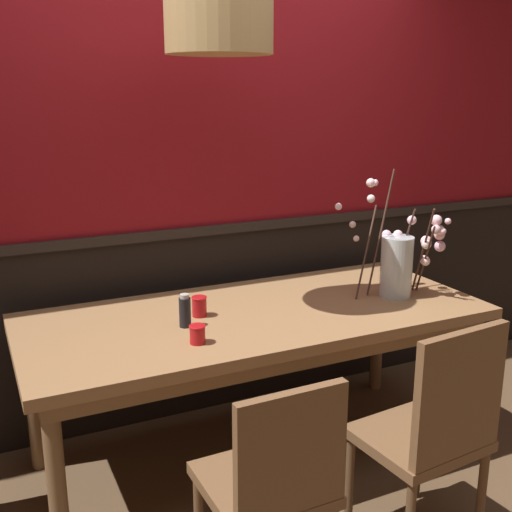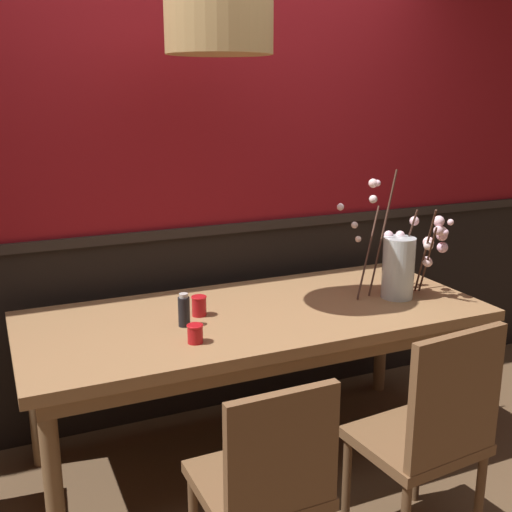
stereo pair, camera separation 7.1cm
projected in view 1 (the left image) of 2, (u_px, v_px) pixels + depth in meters
The scene contains 11 objects.
ground_plane at pixel (256, 456), 3.12m from camera, with size 24.00×24.00×0.00m, color brown.
back_wall at pixel (205, 150), 3.30m from camera, with size 5.50×0.14×2.95m.
dining_table at pixel (256, 328), 2.94m from camera, with size 2.15×0.93×0.77m.
chair_near_side_right at pixel (434, 427), 2.38m from camera, with size 0.48×0.44×0.96m.
chair_near_side_left at pixel (273, 483), 2.07m from camera, with size 0.41×0.43×0.89m.
chair_far_side_left at pixel (147, 312), 3.65m from camera, with size 0.46×0.43×0.91m.
vase_with_blossoms at pixel (400, 263), 3.10m from camera, with size 0.45×0.43×0.63m.
candle_holder_nearer_center at pixel (199, 306), 2.85m from camera, with size 0.07×0.07×0.09m.
candle_holder_nearer_edge at pixel (197, 334), 2.54m from camera, with size 0.07×0.07×0.08m.
condiment_bottle at pixel (185, 311), 2.72m from camera, with size 0.05×0.05×0.15m.
pendant_lamp at pixel (219, 28), 2.59m from camera, with size 0.45×0.45×1.03m.
Camera 1 is at (-1.18, -2.50, 1.77)m, focal length 43.91 mm.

